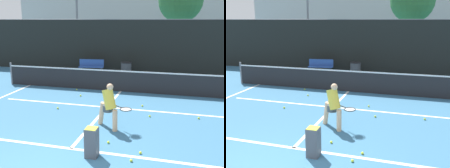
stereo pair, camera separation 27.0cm
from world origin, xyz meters
The scene contains 21 objects.
court_baseline_near centered at (0.00, 1.61, 0.00)m, with size 11.00×0.10×0.01m, color white.
court_service_line centered at (0.00, 4.86, 0.00)m, with size 8.25×0.10×0.01m, color white.
court_center_mark centered at (0.00, 4.36, 0.00)m, with size 0.10×5.51×0.01m, color white.
net centered at (0.00, 7.11, 0.51)m, with size 11.09×0.09×1.07m.
fence_back centered at (0.00, 11.28, 1.56)m, with size 24.00×0.06×3.14m.
player_practicing centered at (0.57, 3.09, 0.72)m, with size 1.19×0.66×1.36m.
tennis_ball_scattered_1 centered at (3.16, 4.50, 0.03)m, with size 0.07×0.07×0.07m, color #D1E033.
tennis_ball_scattered_2 centered at (1.70, 1.78, 0.03)m, with size 0.07×0.07×0.07m, color #D1E033.
tennis_ball_scattered_3 centered at (-1.44, 5.94, 0.03)m, with size 0.07×0.07×0.07m, color #D1E033.
tennis_ball_scattered_4 centered at (1.24, 5.27, 0.03)m, with size 0.07×0.07×0.07m, color #D1E033.
tennis_ball_scattered_5 centered at (1.62, 4.28, 0.03)m, with size 0.07×0.07×0.07m, color #D1E033.
tennis_ball_scattered_6 centered at (0.82, 2.12, 0.03)m, with size 0.07×0.07×0.07m, color #D1E033.
tennis_ball_scattered_8 centered at (1.55, 1.38, 0.03)m, with size 0.07×0.07×0.07m, color #D1E033.
tennis_ball_scattered_9 centered at (-1.95, 6.79, 0.03)m, with size 0.07×0.07×0.07m, color #D1E033.
tennis_ball_scattered_10 centered at (-1.64, 4.24, 0.03)m, with size 0.07×0.07×0.07m, color #D1E033.
ball_hopper centered at (0.62, 1.39, 0.37)m, with size 0.28×0.28×0.71m.
courtside_bench centered at (-2.49, 10.40, 0.46)m, with size 1.47×0.56×0.86m.
trash_bin centered at (-0.42, 10.39, 0.40)m, with size 0.61×0.61×0.79m.
parked_car centered at (1.15, 15.53, 0.58)m, with size 1.74×4.13×1.37m.
tree_west centered at (2.23, 20.02, 4.69)m, with size 3.73×3.73×6.57m.
building_far centered at (0.00, 28.75, 3.30)m, with size 36.00×2.40×6.60m, color #B2ADA3.
Camera 2 is at (2.73, -3.76, 3.08)m, focal length 42.00 mm.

